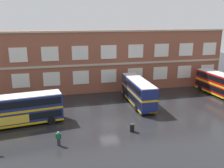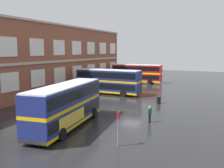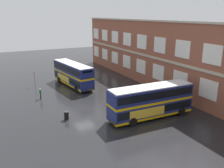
% 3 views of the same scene
% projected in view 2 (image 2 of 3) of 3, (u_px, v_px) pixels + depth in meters
% --- Properties ---
extents(ground_plane, '(120.00, 120.00, 0.00)m').
position_uv_depth(ground_plane, '(118.00, 103.00, 33.68)').
color(ground_plane, black).
extents(brick_terminal_building, '(57.44, 8.19, 11.59)m').
position_uv_depth(brick_terminal_building, '(17.00, 61.00, 37.69)').
color(brick_terminal_building, brown).
rests_on(brick_terminal_building, ground).
extents(double_decker_near, '(11.25, 4.09, 4.07)m').
position_uv_depth(double_decker_near, '(66.00, 105.00, 23.08)').
color(double_decker_near, navy).
rests_on(double_decker_near, ground).
extents(double_decker_middle, '(3.00, 11.04, 4.07)m').
position_uv_depth(double_decker_middle, '(108.00, 81.00, 40.90)').
color(double_decker_middle, navy).
rests_on(double_decker_middle, ground).
extents(double_decker_far, '(3.38, 11.14, 4.07)m').
position_uv_depth(double_decker_far, '(137.00, 73.00, 55.29)').
color(double_decker_far, red).
rests_on(double_decker_far, ground).
extents(waiting_passenger, '(0.64, 0.32, 1.70)m').
position_uv_depth(waiting_passenger, '(150.00, 113.00, 24.72)').
color(waiting_passenger, black).
rests_on(waiting_passenger, ground).
extents(bus_stand_flag, '(0.44, 0.10, 2.70)m').
position_uv_depth(bus_stand_flag, '(118.00, 125.00, 18.46)').
color(bus_stand_flag, slate).
rests_on(bus_stand_flag, ground).
extents(station_litter_bin, '(0.60, 0.60, 1.03)m').
position_uv_depth(station_litter_bin, '(159.00, 100.00, 33.41)').
color(station_litter_bin, black).
rests_on(station_litter_bin, ground).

